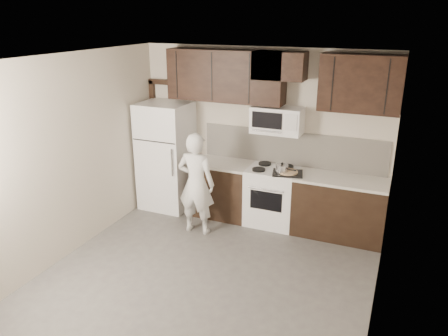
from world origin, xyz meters
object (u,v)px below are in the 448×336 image
Objects in this scene: stove at (272,196)px; microwave at (277,120)px; refrigerator at (166,156)px; person at (196,184)px.

microwave is (-0.00, 0.12, 1.19)m from stove.
refrigerator is (-1.85, -0.05, 0.44)m from stove.
microwave is at bearing -141.06° from person.
stove is 1.24× the size of microwave.
microwave is 0.42× the size of refrigerator.
stove is 0.60× the size of person.
microwave is 0.49× the size of person.
refrigerator is 1.12m from person.
microwave is at bearing 90.10° from stove.
microwave reaches higher than refrigerator.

